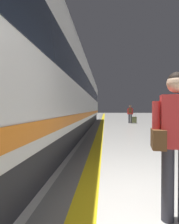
# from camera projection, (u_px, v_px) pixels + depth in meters

# --- Properties ---
(safety_line_strip) EXTENTS (0.36, 80.00, 0.01)m
(safety_line_strip) POSITION_uv_depth(u_px,v_px,m) (101.00, 129.00, 11.84)
(safety_line_strip) COLOR yellow
(safety_line_strip) RESTS_ON ground
(tactile_edge_band) EXTENTS (0.59, 80.00, 0.01)m
(tactile_edge_band) POSITION_uv_depth(u_px,v_px,m) (96.00, 129.00, 11.87)
(tactile_edge_band) COLOR slate
(tactile_edge_band) RESTS_ON ground
(high_speed_train) EXTENTS (2.94, 28.60, 4.97)m
(high_speed_train) POSITION_uv_depth(u_px,v_px,m) (58.00, 85.00, 9.07)
(high_speed_train) COLOR #38383D
(high_speed_train) RESTS_ON ground
(traveller_foreground) EXTENTS (0.55, 0.30, 1.70)m
(traveller_foreground) POSITION_uv_depth(u_px,v_px,m) (175.00, 135.00, 2.05)
(traveller_foreground) COLOR #383842
(traveller_foreground) RESTS_ON ground
(passenger_near) EXTENTS (0.51, 0.36, 1.65)m
(passenger_near) POSITION_uv_depth(u_px,v_px,m) (130.00, 112.00, 16.47)
(passenger_near) COLOR #383842
(passenger_near) RESTS_ON ground
(suitcase_near) EXTENTS (0.43, 0.34, 0.99)m
(suitcase_near) POSITION_uv_depth(u_px,v_px,m) (134.00, 120.00, 16.13)
(suitcase_near) COLOR #596038
(suitcase_near) RESTS_ON ground
(waste_bin) EXTENTS (0.46, 0.46, 0.91)m
(waste_bin) POSITION_uv_depth(u_px,v_px,m) (165.00, 122.00, 11.84)
(waste_bin) COLOR #2D6638
(waste_bin) RESTS_ON ground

